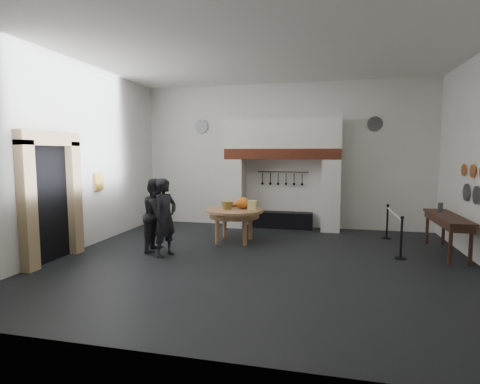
% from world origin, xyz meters
% --- Properties ---
extents(floor, '(9.00, 8.00, 0.02)m').
position_xyz_m(floor, '(0.00, 0.00, 0.00)').
color(floor, black).
rests_on(floor, ground).
extents(ceiling, '(9.00, 8.00, 0.02)m').
position_xyz_m(ceiling, '(0.00, 0.00, 4.50)').
color(ceiling, silver).
rests_on(ceiling, wall_back).
extents(wall_back, '(9.00, 0.02, 4.50)m').
position_xyz_m(wall_back, '(0.00, 4.00, 2.25)').
color(wall_back, silver).
rests_on(wall_back, floor).
extents(wall_front, '(9.00, 0.02, 4.50)m').
position_xyz_m(wall_front, '(0.00, -4.00, 2.25)').
color(wall_front, silver).
rests_on(wall_front, floor).
extents(wall_left, '(0.02, 8.00, 4.50)m').
position_xyz_m(wall_left, '(-4.50, 0.00, 2.25)').
color(wall_left, silver).
rests_on(wall_left, floor).
extents(chimney_pier_left, '(0.55, 0.70, 2.15)m').
position_xyz_m(chimney_pier_left, '(-1.48, 3.65, 1.07)').
color(chimney_pier_left, silver).
rests_on(chimney_pier_left, floor).
extents(chimney_pier_right, '(0.55, 0.70, 2.15)m').
position_xyz_m(chimney_pier_right, '(1.48, 3.65, 1.07)').
color(chimney_pier_right, silver).
rests_on(chimney_pier_right, floor).
extents(hearth_brick_band, '(3.50, 0.72, 0.32)m').
position_xyz_m(hearth_brick_band, '(0.00, 3.65, 2.31)').
color(hearth_brick_band, '#9E442B').
rests_on(hearth_brick_band, chimney_pier_left).
extents(chimney_hood, '(3.50, 0.70, 0.90)m').
position_xyz_m(chimney_hood, '(0.00, 3.65, 2.92)').
color(chimney_hood, silver).
rests_on(chimney_hood, hearth_brick_band).
extents(iron_range, '(1.90, 0.45, 0.50)m').
position_xyz_m(iron_range, '(0.00, 3.72, 0.25)').
color(iron_range, black).
rests_on(iron_range, floor).
extents(utensil_rail, '(1.60, 0.02, 0.02)m').
position_xyz_m(utensil_rail, '(0.00, 3.92, 1.75)').
color(utensil_rail, black).
rests_on(utensil_rail, wall_back).
extents(door_recess, '(0.04, 1.10, 2.50)m').
position_xyz_m(door_recess, '(-4.47, -1.00, 1.25)').
color(door_recess, black).
rests_on(door_recess, floor).
extents(door_jamb_near, '(0.22, 0.30, 2.60)m').
position_xyz_m(door_jamb_near, '(-4.38, -1.70, 1.30)').
color(door_jamb_near, tan).
rests_on(door_jamb_near, floor).
extents(door_jamb_far, '(0.22, 0.30, 2.60)m').
position_xyz_m(door_jamb_far, '(-4.38, -0.30, 1.30)').
color(door_jamb_far, tan).
rests_on(door_jamb_far, floor).
extents(door_lintel, '(0.22, 1.70, 0.30)m').
position_xyz_m(door_lintel, '(-4.38, -1.00, 2.65)').
color(door_lintel, tan).
rests_on(door_lintel, door_jamb_near).
extents(wall_plaque, '(0.05, 0.34, 0.44)m').
position_xyz_m(wall_plaque, '(-4.45, 0.80, 1.60)').
color(wall_plaque, gold).
rests_on(wall_plaque, wall_left).
extents(work_table, '(1.71, 1.71, 0.07)m').
position_xyz_m(work_table, '(-1.01, 1.61, 0.84)').
color(work_table, tan).
rests_on(work_table, floor).
extents(pumpkin, '(0.36, 0.36, 0.31)m').
position_xyz_m(pumpkin, '(-0.81, 1.71, 1.03)').
color(pumpkin, orange).
rests_on(pumpkin, work_table).
extents(cheese_block_big, '(0.22, 0.22, 0.24)m').
position_xyz_m(cheese_block_big, '(-0.51, 1.56, 0.99)').
color(cheese_block_big, '#D4D07F').
rests_on(cheese_block_big, work_table).
extents(cheese_block_small, '(0.18, 0.18, 0.20)m').
position_xyz_m(cheese_block_small, '(-0.53, 1.86, 0.97)').
color(cheese_block_small, '#F4EE92').
rests_on(cheese_block_small, work_table).
extents(wicker_basket, '(0.36, 0.36, 0.22)m').
position_xyz_m(wicker_basket, '(-1.16, 1.46, 0.98)').
color(wicker_basket, olive).
rests_on(wicker_basket, work_table).
extents(bread_loaf, '(0.31, 0.18, 0.13)m').
position_xyz_m(bread_loaf, '(-1.11, 1.96, 0.94)').
color(bread_loaf, '#955434').
rests_on(bread_loaf, work_table).
extents(visitor_near, '(0.62, 0.75, 1.78)m').
position_xyz_m(visitor_near, '(-2.21, -0.08, 0.89)').
color(visitor_near, black).
rests_on(visitor_near, floor).
extents(visitor_far, '(0.73, 0.90, 1.74)m').
position_xyz_m(visitor_far, '(-2.61, 0.32, 0.87)').
color(visitor_far, black).
rests_on(visitor_far, floor).
extents(side_table, '(0.55, 2.20, 0.06)m').
position_xyz_m(side_table, '(4.10, 1.58, 0.87)').
color(side_table, '#3D2016').
rests_on(side_table, floor).
extents(pewter_jug, '(0.12, 0.12, 0.22)m').
position_xyz_m(pewter_jug, '(4.10, 2.18, 1.01)').
color(pewter_jug, '#444549').
rests_on(pewter_jug, side_table).
extents(copper_pan_c, '(0.03, 0.30, 0.30)m').
position_xyz_m(copper_pan_c, '(4.46, 1.30, 1.95)').
color(copper_pan_c, '#C6662D').
rests_on(copper_pan_c, wall_right).
extents(copper_pan_d, '(0.03, 0.28, 0.28)m').
position_xyz_m(copper_pan_d, '(4.46, 1.85, 1.95)').
color(copper_pan_d, '#C6662D').
rests_on(copper_pan_d, wall_right).
extents(pewter_plate_mid, '(0.03, 0.40, 0.40)m').
position_xyz_m(pewter_plate_mid, '(4.46, 1.00, 1.45)').
color(pewter_plate_mid, '#4C4C51').
rests_on(pewter_plate_mid, wall_right).
extents(pewter_plate_right, '(0.03, 0.40, 0.40)m').
position_xyz_m(pewter_plate_right, '(4.46, 1.60, 1.45)').
color(pewter_plate_right, '#4C4C51').
rests_on(pewter_plate_right, wall_right).
extents(pewter_plate_back_left, '(0.44, 0.03, 0.44)m').
position_xyz_m(pewter_plate_back_left, '(-2.70, 3.96, 3.20)').
color(pewter_plate_back_left, '#4C4C51').
rests_on(pewter_plate_back_left, wall_back).
extents(pewter_plate_back_right, '(0.44, 0.03, 0.44)m').
position_xyz_m(pewter_plate_back_right, '(2.70, 3.96, 3.20)').
color(pewter_plate_back_right, '#4C4C51').
rests_on(pewter_plate_back_right, wall_back).
extents(barrier_post_near, '(0.05, 0.05, 0.90)m').
position_xyz_m(barrier_post_near, '(2.99, 0.89, 0.45)').
color(barrier_post_near, black).
rests_on(barrier_post_near, floor).
extents(barrier_post_far, '(0.05, 0.05, 0.90)m').
position_xyz_m(barrier_post_far, '(2.99, 2.89, 0.45)').
color(barrier_post_far, black).
rests_on(barrier_post_far, floor).
extents(barrier_rope, '(0.04, 2.00, 0.04)m').
position_xyz_m(barrier_rope, '(2.99, 1.89, 0.85)').
color(barrier_rope, silver).
rests_on(barrier_rope, barrier_post_near).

